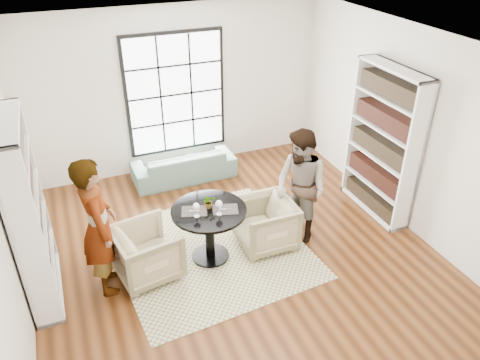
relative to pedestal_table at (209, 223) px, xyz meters
name	(u,v)px	position (x,y,z in m)	size (l,w,h in m)	color
ground	(237,255)	(0.37, -0.11, -0.59)	(6.00, 6.00, 0.00)	brown
room_shell	(223,163)	(0.37, 0.43, 0.66)	(6.00, 6.01, 6.00)	silver
rug	(211,251)	(0.05, 0.13, -0.59)	(2.62, 2.62, 0.01)	beige
pedestal_table	(209,223)	(0.00, 0.00, 0.00)	(1.03, 1.03, 0.82)	black
sofa	(184,165)	(0.29, 2.34, -0.32)	(1.85, 0.72, 0.54)	gray
armchair_left	(147,252)	(-0.89, -0.02, -0.22)	(0.80, 0.82, 0.75)	tan
armchair_right	(265,224)	(0.85, -0.02, -0.22)	(0.79, 0.81, 0.74)	tan
person_left	(98,227)	(-1.44, -0.02, 0.35)	(0.69, 0.45, 1.90)	gray
person_right	(301,187)	(1.40, -0.02, 0.28)	(0.85, 0.66, 1.74)	gray
placemat_left	(194,211)	(-0.19, 0.03, 0.23)	(0.34, 0.26, 0.01)	black
placemat_right	(225,209)	(0.21, -0.09, 0.23)	(0.34, 0.26, 0.01)	black
cutlery_left	(194,211)	(-0.19, 0.03, 0.24)	(0.14, 0.22, 0.01)	silver
cutlery_right	(225,209)	(0.21, -0.09, 0.24)	(0.14, 0.22, 0.01)	silver
wine_glass_left	(196,207)	(-0.20, -0.09, 0.38)	(0.09, 0.09, 0.20)	silver
wine_glass_right	(219,205)	(0.09, -0.16, 0.38)	(0.10, 0.10, 0.22)	silver
flower_centerpiece	(209,202)	(0.02, 0.05, 0.32)	(0.17, 0.15, 0.19)	gray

